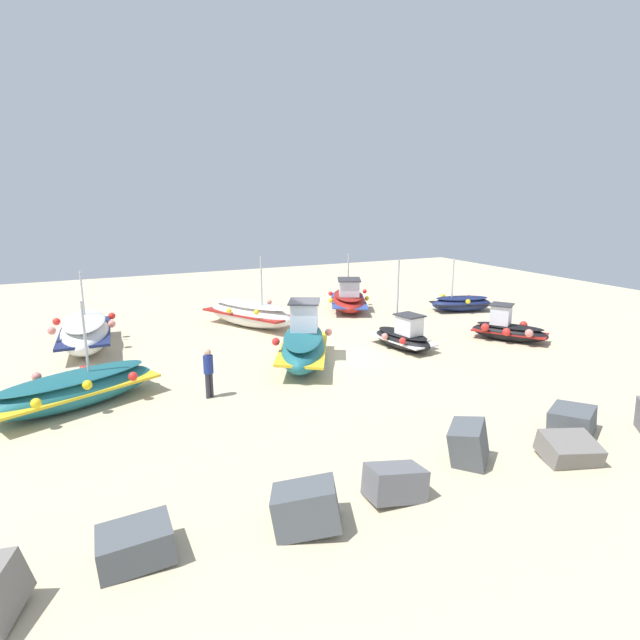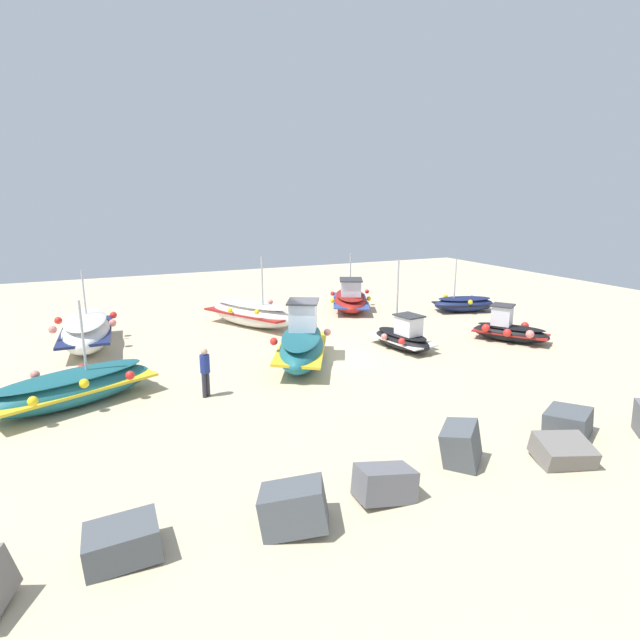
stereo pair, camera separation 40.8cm
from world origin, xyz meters
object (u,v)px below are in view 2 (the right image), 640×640
at_px(fishing_boat_4, 403,337).
at_px(fishing_boat_5, 464,304).
at_px(fishing_boat_6, 251,313).
at_px(fishing_boat_7, 509,330).
at_px(fishing_boat_0, 86,331).
at_px(fishing_boat_3, 72,388).
at_px(person_walking, 205,369).
at_px(fishing_boat_2, 302,344).
at_px(fishing_boat_1, 350,299).

height_order(fishing_boat_4, fishing_boat_5, fishing_boat_4).
bearing_deg(fishing_boat_4, fishing_boat_6, -152.78).
xyz_separation_m(fishing_boat_4, fishing_boat_7, (-5.05, 0.99, 0.01)).
height_order(fishing_boat_0, fishing_boat_3, fishing_boat_3).
height_order(fishing_boat_7, person_walking, person_walking).
relative_size(fishing_boat_5, fishing_boat_6, 0.69).
distance_m(fishing_boat_0, fishing_boat_2, 9.67).
bearing_deg(fishing_boat_6, fishing_boat_2, 151.98).
distance_m(fishing_boat_3, fishing_boat_6, 11.04).
bearing_deg(fishing_boat_0, fishing_boat_6, 99.72).
bearing_deg(person_walking, fishing_boat_5, 79.60).
bearing_deg(fishing_boat_3, fishing_boat_1, -171.19).
bearing_deg(fishing_boat_4, fishing_boat_0, -123.88).
distance_m(fishing_boat_0, fishing_boat_6, 7.67).
bearing_deg(fishing_boat_7, fishing_boat_6, 18.13).
xyz_separation_m(fishing_boat_6, fishing_boat_7, (-9.84, 7.56, -0.13)).
bearing_deg(person_walking, fishing_boat_3, -138.07).
bearing_deg(fishing_boat_3, person_walking, 142.57).
bearing_deg(fishing_boat_6, fishing_boat_5, -126.94).
xyz_separation_m(fishing_boat_4, person_walking, (8.93, 1.98, 0.44)).
bearing_deg(fishing_boat_0, fishing_boat_1, 102.27).
xyz_separation_m(fishing_boat_3, fishing_boat_5, (-20.14, -5.68, -0.12)).
xyz_separation_m(fishing_boat_0, fishing_boat_7, (-17.46, 6.78, -0.21)).
height_order(fishing_boat_3, fishing_boat_7, fishing_boat_3).
xyz_separation_m(fishing_boat_5, fishing_boat_6, (12.03, -1.81, 0.21)).
xyz_separation_m(fishing_boat_0, fishing_boat_6, (-7.63, -0.78, -0.08)).
distance_m(fishing_boat_2, fishing_boat_7, 9.84).
bearing_deg(fishing_boat_4, person_walking, -86.36).
distance_m(fishing_boat_4, fishing_boat_7, 5.14).
xyz_separation_m(fishing_boat_5, fishing_boat_7, (2.19, 5.75, 0.08)).
relative_size(fishing_boat_2, fishing_boat_7, 1.52).
relative_size(fishing_boat_1, person_walking, 3.06).
relative_size(fishing_boat_3, fishing_boat_5, 1.46).
xyz_separation_m(fishing_boat_1, fishing_boat_5, (-5.68, 3.08, -0.18)).
distance_m(fishing_boat_7, person_walking, 14.02).
relative_size(fishing_boat_3, person_walking, 3.29).
bearing_deg(fishing_boat_7, fishing_boat_2, 50.48).
relative_size(fishing_boat_1, fishing_boat_5, 1.36).
height_order(fishing_boat_2, fishing_boat_3, fishing_boat_3).
relative_size(fishing_boat_1, fishing_boat_7, 1.48).
relative_size(fishing_boat_3, fishing_boat_6, 1.00).
xyz_separation_m(fishing_boat_1, fishing_boat_3, (14.45, 8.76, -0.06)).
xyz_separation_m(fishing_boat_0, fishing_boat_3, (0.48, 6.71, -0.17)).
height_order(fishing_boat_3, person_walking, fishing_boat_3).
relative_size(fishing_boat_6, person_walking, 3.29).
distance_m(fishing_boat_0, fishing_boat_3, 6.73).
height_order(fishing_boat_2, fishing_boat_5, fishing_boat_5).
distance_m(fishing_boat_0, person_walking, 8.52).
relative_size(fishing_boat_5, fishing_boat_7, 1.09).
xyz_separation_m(fishing_boat_2, fishing_boat_6, (0.04, -6.67, -0.14)).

